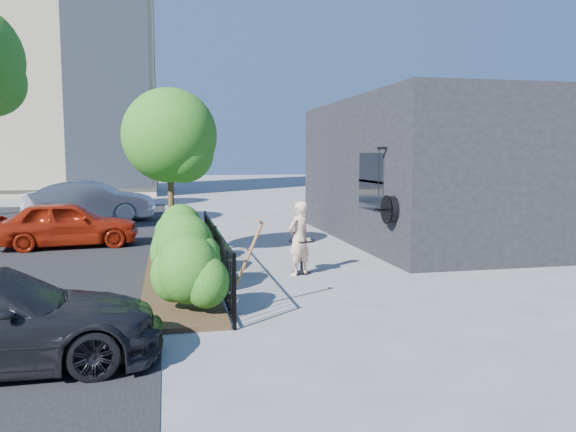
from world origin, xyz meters
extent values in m
plane|color=gray|center=(0.00, 0.00, 0.00)|extent=(120.00, 120.00, 0.00)
cube|color=black|center=(5.50, 4.50, 2.00)|extent=(6.00, 9.00, 4.00)
cube|color=black|center=(2.51, 2.40, 1.80)|extent=(0.04, 1.60, 1.40)
cube|color=black|center=(2.52, 2.40, 1.80)|extent=(0.05, 1.70, 0.06)
cylinder|color=black|center=(2.42, 0.90, 1.25)|extent=(0.18, 0.60, 0.60)
cylinder|color=black|center=(2.32, 0.90, 1.25)|extent=(0.03, 0.64, 0.64)
cube|color=black|center=(2.40, 1.40, 2.60)|extent=(0.25, 0.06, 0.06)
cylinder|color=black|center=(2.32, 1.40, 2.05)|extent=(0.02, 0.02, 1.05)
cylinder|color=black|center=(-1.50, -3.00, 0.55)|extent=(0.05, 0.05, 1.10)
cylinder|color=black|center=(-1.50, 0.00, 0.55)|extent=(0.05, 0.05, 1.10)
cylinder|color=black|center=(-1.50, 3.00, 0.55)|extent=(0.05, 0.05, 1.10)
cube|color=black|center=(-1.50, 0.00, 1.06)|extent=(0.03, 6.00, 0.03)
cube|color=black|center=(-1.50, 0.00, 0.10)|extent=(0.03, 6.00, 0.03)
cylinder|color=black|center=(-1.50, -2.90, 0.55)|extent=(0.02, 0.02, 1.04)
cylinder|color=black|center=(-1.50, -2.70, 0.55)|extent=(0.02, 0.02, 1.04)
cylinder|color=black|center=(-1.50, -2.50, 0.55)|extent=(0.02, 0.02, 1.04)
cylinder|color=black|center=(-1.50, -2.30, 0.55)|extent=(0.02, 0.02, 1.04)
cylinder|color=black|center=(-1.50, -2.10, 0.55)|extent=(0.02, 0.02, 1.04)
cylinder|color=black|center=(-1.50, -1.90, 0.55)|extent=(0.02, 0.02, 1.04)
cylinder|color=black|center=(-1.50, -1.70, 0.55)|extent=(0.02, 0.02, 1.04)
cylinder|color=black|center=(-1.50, -1.50, 0.55)|extent=(0.02, 0.02, 1.04)
cylinder|color=black|center=(-1.50, -1.30, 0.55)|extent=(0.02, 0.02, 1.04)
cylinder|color=black|center=(-1.50, -1.10, 0.55)|extent=(0.02, 0.02, 1.04)
cylinder|color=black|center=(-1.50, -0.90, 0.55)|extent=(0.02, 0.02, 1.04)
cylinder|color=black|center=(-1.50, -0.70, 0.55)|extent=(0.02, 0.02, 1.04)
cylinder|color=black|center=(-1.50, -0.50, 0.55)|extent=(0.02, 0.02, 1.04)
cylinder|color=black|center=(-1.50, -0.30, 0.55)|extent=(0.02, 0.02, 1.04)
cylinder|color=black|center=(-1.50, -0.10, 0.55)|extent=(0.02, 0.02, 1.04)
cylinder|color=black|center=(-1.50, 0.10, 0.55)|extent=(0.02, 0.02, 1.04)
cylinder|color=black|center=(-1.50, 0.30, 0.55)|extent=(0.02, 0.02, 1.04)
cylinder|color=black|center=(-1.50, 0.50, 0.55)|extent=(0.02, 0.02, 1.04)
cylinder|color=black|center=(-1.50, 0.70, 0.55)|extent=(0.02, 0.02, 1.04)
cylinder|color=black|center=(-1.50, 0.90, 0.55)|extent=(0.02, 0.02, 1.04)
cylinder|color=black|center=(-1.50, 1.10, 0.55)|extent=(0.02, 0.02, 1.04)
cylinder|color=black|center=(-1.50, 1.30, 0.55)|extent=(0.02, 0.02, 1.04)
cylinder|color=black|center=(-1.50, 1.50, 0.55)|extent=(0.02, 0.02, 1.04)
cylinder|color=black|center=(-1.50, 1.70, 0.55)|extent=(0.02, 0.02, 1.04)
cylinder|color=black|center=(-1.50, 1.90, 0.55)|extent=(0.02, 0.02, 1.04)
cylinder|color=black|center=(-1.50, 2.10, 0.55)|extent=(0.02, 0.02, 1.04)
cylinder|color=black|center=(-1.50, 2.30, 0.55)|extent=(0.02, 0.02, 1.04)
cylinder|color=black|center=(-1.50, 2.50, 0.55)|extent=(0.02, 0.02, 1.04)
cylinder|color=black|center=(-1.50, 2.70, 0.55)|extent=(0.02, 0.02, 1.04)
cylinder|color=black|center=(-1.50, 2.90, 0.55)|extent=(0.02, 0.02, 1.04)
cube|color=#382616|center=(-2.20, 0.00, 0.04)|extent=(1.30, 6.00, 0.08)
ellipsoid|color=#215B14|center=(-2.10, -2.20, 0.70)|extent=(1.10, 1.10, 1.24)
ellipsoid|color=#215B14|center=(-2.10, -0.60, 0.70)|extent=(1.10, 1.10, 1.24)
ellipsoid|color=#215B14|center=(-2.10, 0.90, 0.70)|extent=(1.10, 1.10, 1.24)
ellipsoid|color=#215B14|center=(-2.10, 2.30, 0.70)|extent=(1.10, 1.10, 1.24)
cylinder|color=#3F2B19|center=(-2.30, 2.80, 1.20)|extent=(0.14, 0.14, 2.40)
sphere|color=#215B14|center=(-2.30, 2.80, 2.84)|extent=(2.20, 2.20, 2.20)
sphere|color=#215B14|center=(-2.00, 2.60, 2.51)|extent=(1.43, 1.43, 1.43)
cylinder|color=black|center=(0.30, 0.49, 0.69)|extent=(0.56, 0.56, 0.03)
cylinder|color=black|center=(0.30, 0.49, 0.35)|extent=(0.06, 0.06, 0.67)
cylinder|color=black|center=(0.30, 0.49, 0.01)|extent=(0.37, 0.37, 0.03)
cube|color=white|center=(0.19, 0.53, 0.71)|extent=(0.16, 0.16, 0.01)
cube|color=white|center=(0.42, 0.44, 0.71)|extent=(0.16, 0.16, 0.01)
torus|color=#490C22|center=(0.19, 0.53, 0.73)|extent=(0.13, 0.13, 0.04)
torus|color=tan|center=(0.42, 0.44, 0.73)|extent=(0.13, 0.13, 0.04)
imported|color=beige|center=(0.22, 0.36, 0.76)|extent=(0.66, 0.61, 1.52)
cylinder|color=brown|center=(-1.22, -2.11, 0.79)|extent=(0.58, 0.05, 1.25)
cube|color=gray|center=(-1.41, -2.11, 0.11)|extent=(0.14, 0.19, 0.27)
cylinder|color=brown|center=(-1.02, -2.11, 1.43)|extent=(0.11, 0.11, 0.07)
imported|color=#A8230E|center=(-5.01, 5.09, 0.62)|extent=(3.81, 1.91, 1.24)
imported|color=#A9A9AE|center=(-5.16, 11.29, 0.75)|extent=(4.61, 1.78, 1.50)
camera|label=1|loc=(-2.39, -10.62, 2.43)|focal=35.00mm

